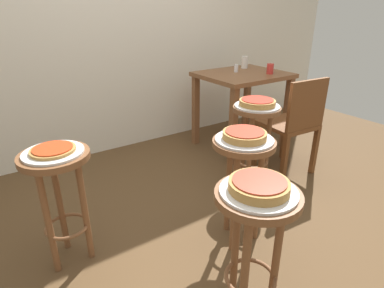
% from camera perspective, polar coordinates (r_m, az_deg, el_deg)
% --- Properties ---
extents(ground_plane, '(6.00, 6.00, 0.00)m').
position_cam_1_polar(ground_plane, '(2.25, 3.68, -14.28)').
color(ground_plane, brown).
extents(stool_foreground, '(0.36, 0.36, 0.68)m').
position_cam_1_polar(stool_foreground, '(1.44, 11.06, -14.68)').
color(stool_foreground, brown).
rests_on(stool_foreground, ground_plane).
extents(serving_plate_foreground, '(0.32, 0.32, 0.01)m').
position_cam_1_polar(serving_plate_foreground, '(1.34, 11.69, -8.23)').
color(serving_plate_foreground, silver).
rests_on(serving_plate_foreground, stool_foreground).
extents(pizza_foreground, '(0.25, 0.25, 0.05)m').
position_cam_1_polar(pizza_foreground, '(1.32, 11.79, -7.18)').
color(pizza_foreground, '#B78442').
rests_on(pizza_foreground, serving_plate_foreground).
extents(stool_middle, '(0.36, 0.36, 0.68)m').
position_cam_1_polar(stool_middle, '(1.90, 8.88, -4.50)').
color(stool_middle, brown).
rests_on(stool_middle, ground_plane).
extents(serving_plate_middle, '(0.33, 0.33, 0.01)m').
position_cam_1_polar(serving_plate_middle, '(1.82, 9.24, 0.80)').
color(serving_plate_middle, silver).
rests_on(serving_plate_middle, stool_middle).
extents(pizza_middle, '(0.25, 0.25, 0.05)m').
position_cam_1_polar(pizza_middle, '(1.81, 9.30, 1.63)').
color(pizza_middle, '#B78442').
rests_on(pizza_middle, serving_plate_middle).
extents(stool_leftside, '(0.36, 0.36, 0.68)m').
position_cam_1_polar(stool_leftside, '(1.87, -22.43, -6.68)').
color(stool_leftside, brown).
rests_on(stool_leftside, ground_plane).
extents(serving_plate_leftside, '(0.30, 0.30, 0.01)m').
position_cam_1_polar(serving_plate_leftside, '(1.79, -23.35, -1.37)').
color(serving_plate_leftside, silver).
rests_on(serving_plate_leftside, stool_leftside).
extents(pizza_leftside, '(0.22, 0.22, 0.02)m').
position_cam_1_polar(pizza_leftside, '(1.78, -23.43, -0.91)').
color(pizza_leftside, '#B78442').
rests_on(pizza_leftside, serving_plate_leftside).
extents(stool_rear, '(0.36, 0.36, 0.68)m').
position_cam_1_polar(stool_rear, '(2.52, 11.11, 2.47)').
color(stool_rear, brown).
rests_on(stool_rear, ground_plane).
extents(serving_plate_rear, '(0.34, 0.34, 0.01)m').
position_cam_1_polar(serving_plate_rear, '(2.46, 11.45, 6.62)').
color(serving_plate_rear, silver).
rests_on(serving_plate_rear, stool_rear).
extents(pizza_rear, '(0.27, 0.27, 0.05)m').
position_cam_1_polar(pizza_rear, '(2.45, 11.50, 7.25)').
color(pizza_rear, '#B78442').
rests_on(pizza_rear, serving_plate_rear).
extents(dining_table, '(0.82, 0.69, 0.76)m').
position_cam_1_polar(dining_table, '(3.30, 8.90, 9.95)').
color(dining_table, brown).
rests_on(dining_table, ground_plane).
extents(cup_near_edge, '(0.07, 0.07, 0.10)m').
position_cam_1_polar(cup_near_edge, '(3.26, 13.67, 12.82)').
color(cup_near_edge, red).
rests_on(cup_near_edge, dining_table).
extents(cup_far_edge, '(0.07, 0.07, 0.12)m').
position_cam_1_polar(cup_far_edge, '(3.52, 9.30, 14.11)').
color(cup_far_edge, silver).
rests_on(cup_far_edge, dining_table).
extents(condiment_shaker, '(0.04, 0.04, 0.07)m').
position_cam_1_polar(condiment_shaker, '(3.29, 7.82, 13.12)').
color(condiment_shaker, white).
rests_on(condiment_shaker, dining_table).
extents(wooden_chair, '(0.43, 0.43, 0.85)m').
position_cam_1_polar(wooden_chair, '(2.84, 17.53, 3.60)').
color(wooden_chair, brown).
rests_on(wooden_chair, ground_plane).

